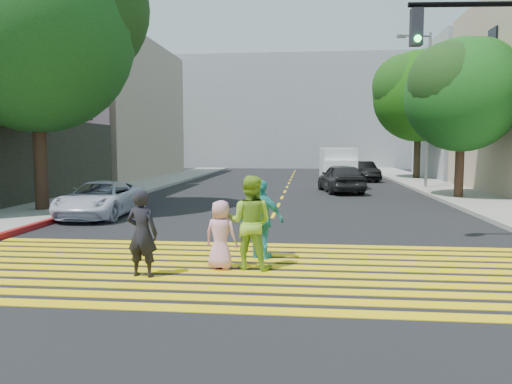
% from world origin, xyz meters
% --- Properties ---
extents(ground, '(120.00, 120.00, 0.00)m').
position_xyz_m(ground, '(0.00, 0.00, 0.00)').
color(ground, black).
extents(sidewalk_left, '(3.00, 40.00, 0.15)m').
position_xyz_m(sidewalk_left, '(-8.50, 22.00, 0.07)').
color(sidewalk_left, gray).
rests_on(sidewalk_left, ground).
extents(sidewalk_right, '(3.00, 60.00, 0.15)m').
position_xyz_m(sidewalk_right, '(8.50, 15.00, 0.07)').
color(sidewalk_right, gray).
rests_on(sidewalk_right, ground).
extents(curb_red, '(0.20, 8.00, 0.16)m').
position_xyz_m(curb_red, '(-6.90, 6.00, 0.08)').
color(curb_red, maroon).
rests_on(curb_red, ground).
extents(crosswalk, '(13.40, 5.30, 0.01)m').
position_xyz_m(crosswalk, '(0.00, 1.28, 0.01)').
color(crosswalk, yellow).
rests_on(crosswalk, ground).
extents(lane_line, '(0.12, 34.40, 0.01)m').
position_xyz_m(lane_line, '(0.00, 22.50, 0.01)').
color(lane_line, yellow).
rests_on(lane_line, ground).
extents(building_left_tan, '(12.00, 16.00, 10.00)m').
position_xyz_m(building_left_tan, '(-16.00, 28.00, 5.00)').
color(building_left_tan, tan).
rests_on(building_left_tan, ground).
extents(building_right_grey, '(10.00, 10.00, 10.00)m').
position_xyz_m(building_right_grey, '(15.00, 30.00, 5.00)').
color(building_right_grey, gray).
rests_on(building_right_grey, ground).
extents(backdrop_block, '(30.00, 8.00, 12.00)m').
position_xyz_m(backdrop_block, '(0.00, 48.00, 6.00)').
color(backdrop_block, gray).
rests_on(backdrop_block, ground).
extents(tree_left, '(8.85, 8.70, 10.07)m').
position_xyz_m(tree_left, '(-8.39, 8.83, 6.79)').
color(tree_left, '#361E11').
rests_on(tree_left, ground).
extents(tree_right_near, '(6.68, 6.68, 7.34)m').
position_xyz_m(tree_right_near, '(8.06, 14.91, 4.97)').
color(tree_right_near, '#3C1F19').
rests_on(tree_right_near, ground).
extents(tree_right_far, '(7.61, 7.33, 9.22)m').
position_xyz_m(tree_right_far, '(8.97, 27.92, 6.22)').
color(tree_right_far, '#382E1E').
rests_on(tree_right_far, ground).
extents(pedestrian_man, '(0.66, 0.48, 1.66)m').
position_xyz_m(pedestrian_man, '(-1.90, 0.53, 0.83)').
color(pedestrian_man, black).
rests_on(pedestrian_man, ground).
extents(pedestrian_woman, '(1.03, 0.87, 1.89)m').
position_xyz_m(pedestrian_woman, '(0.05, 1.35, 0.94)').
color(pedestrian_woman, '#8ABE2D').
rests_on(pedestrian_woman, ground).
extents(pedestrian_child, '(0.78, 0.61, 1.39)m').
position_xyz_m(pedestrian_child, '(-0.53, 1.27, 0.70)').
color(pedestrian_child, pink).
rests_on(pedestrian_child, ground).
extents(pedestrian_extra, '(1.10, 0.76, 1.74)m').
position_xyz_m(pedestrian_extra, '(0.20, 2.27, 0.87)').
color(pedestrian_extra, teal).
rests_on(pedestrian_extra, ground).
extents(white_sedan, '(2.04, 4.42, 1.23)m').
position_xyz_m(white_sedan, '(-5.94, 8.11, 0.61)').
color(white_sedan, silver).
rests_on(white_sedan, ground).
extents(dark_car_near, '(2.53, 4.71, 1.52)m').
position_xyz_m(dark_car_near, '(2.94, 17.88, 0.76)').
color(dark_car_near, black).
rests_on(dark_car_near, ground).
extents(silver_car, '(1.88, 4.18, 1.19)m').
position_xyz_m(silver_car, '(3.74, 30.74, 0.59)').
color(silver_car, '#9A9A9A').
rests_on(silver_car, ground).
extents(dark_car_parked, '(2.07, 4.27, 1.35)m').
position_xyz_m(dark_car_parked, '(5.01, 26.50, 0.67)').
color(dark_car_parked, black).
rests_on(dark_car_parked, ground).
extents(white_van, '(1.97, 4.92, 2.30)m').
position_xyz_m(white_van, '(2.95, 21.03, 1.09)').
color(white_van, silver).
rests_on(white_van, ground).
extents(street_lamp, '(1.93, 0.56, 8.56)m').
position_xyz_m(street_lamp, '(7.58, 20.06, 4.91)').
color(street_lamp, gray).
rests_on(street_lamp, ground).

